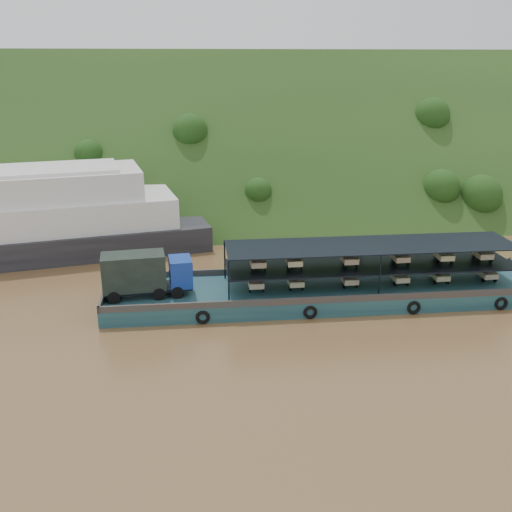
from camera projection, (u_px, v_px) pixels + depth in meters
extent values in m
plane|color=brown|center=(285.00, 306.00, 44.98)|extent=(160.00, 160.00, 0.00)
cube|color=#1B3413|center=(244.00, 201.00, 78.85)|extent=(140.00, 39.60, 39.60)
cube|color=#123140|center=(326.00, 292.00, 45.97)|extent=(35.00, 7.00, 1.20)
cube|color=#592D19|center=(317.00, 268.00, 48.90)|extent=(35.00, 0.20, 0.50)
cube|color=#592D19|center=(337.00, 299.00, 42.50)|extent=(35.00, 0.20, 0.50)
cube|color=#592D19|center=(105.00, 292.00, 43.90)|extent=(0.20, 7.00, 0.50)
torus|color=black|center=(203.00, 317.00, 41.62)|extent=(1.06, 0.26, 1.06)
torus|color=black|center=(310.00, 312.00, 42.44)|extent=(1.06, 0.26, 1.06)
torus|color=black|center=(414.00, 308.00, 43.27)|extent=(1.06, 0.26, 1.06)
torus|color=black|center=(501.00, 304.00, 44.00)|extent=(1.06, 0.26, 1.06)
cylinder|color=black|center=(114.00, 297.00, 42.25)|extent=(1.01, 0.44, 0.98)
cylinder|color=black|center=(114.00, 287.00, 44.14)|extent=(1.01, 0.44, 0.98)
cylinder|color=black|center=(159.00, 294.00, 42.93)|extent=(1.01, 0.44, 0.98)
cylinder|color=black|center=(158.00, 284.00, 44.82)|extent=(1.01, 0.44, 0.98)
cylinder|color=black|center=(177.00, 292.00, 43.20)|extent=(1.01, 0.44, 0.98)
cylinder|color=black|center=(175.00, 282.00, 45.10)|extent=(1.01, 0.44, 0.98)
cube|color=black|center=(148.00, 288.00, 43.67)|extent=(6.82, 2.84, 0.20)
cube|color=navy|center=(180.00, 272.00, 43.82)|extent=(1.90, 2.50, 2.15)
cube|color=black|center=(191.00, 266.00, 43.86)|extent=(0.27, 1.95, 0.88)
cube|color=black|center=(134.00, 271.00, 43.01)|extent=(4.91, 2.83, 2.73)
cube|color=black|center=(370.00, 265.00, 45.61)|extent=(23.00, 5.00, 0.12)
cube|color=black|center=(371.00, 245.00, 45.08)|extent=(23.00, 5.00, 0.08)
cylinder|color=black|center=(229.00, 282.00, 42.07)|extent=(0.12, 0.12, 3.30)
cylinder|color=black|center=(225.00, 260.00, 46.77)|extent=(0.12, 0.12, 3.30)
cylinder|color=black|center=(380.00, 276.00, 43.26)|extent=(0.12, 0.12, 3.30)
cylinder|color=black|center=(361.00, 255.00, 47.96)|extent=(0.12, 0.12, 3.30)
cylinder|color=black|center=(491.00, 250.00, 49.15)|extent=(0.12, 0.12, 3.30)
cylinder|color=black|center=(254.00, 281.00, 46.09)|extent=(0.12, 0.52, 0.52)
cylinder|color=black|center=(250.00, 289.00, 44.34)|extent=(0.14, 0.52, 0.52)
cylinder|color=black|center=(263.00, 289.00, 44.45)|extent=(0.14, 0.52, 0.52)
cube|color=beige|center=(256.00, 283.00, 44.62)|extent=(1.15, 1.50, 0.44)
cube|color=red|center=(254.00, 276.00, 45.64)|extent=(0.55, 0.80, 0.80)
cube|color=red|center=(255.00, 271.00, 45.29)|extent=(0.50, 0.10, 0.10)
cylinder|color=black|center=(292.00, 279.00, 46.42)|extent=(0.12, 0.52, 0.52)
cylinder|color=black|center=(290.00, 288.00, 44.67)|extent=(0.14, 0.52, 0.52)
cylinder|color=black|center=(303.00, 287.00, 44.77)|extent=(0.14, 0.52, 0.52)
cube|color=beige|center=(296.00, 282.00, 44.94)|extent=(1.15, 1.50, 0.44)
cube|color=#AD0B1B|center=(293.00, 274.00, 45.97)|extent=(0.55, 0.80, 0.80)
cube|color=#AD0B1B|center=(294.00, 270.00, 45.62)|extent=(0.50, 0.10, 0.10)
cylinder|color=black|center=(345.00, 277.00, 46.87)|extent=(0.12, 0.52, 0.52)
cylinder|color=black|center=(344.00, 285.00, 45.12)|extent=(0.14, 0.52, 0.52)
cylinder|color=black|center=(357.00, 285.00, 45.22)|extent=(0.14, 0.52, 0.52)
cube|color=#CCB690|center=(349.00, 280.00, 45.39)|extent=(1.15, 1.50, 0.44)
cube|color=red|center=(346.00, 272.00, 46.42)|extent=(0.55, 0.80, 0.80)
cube|color=red|center=(347.00, 267.00, 46.07)|extent=(0.50, 0.10, 0.10)
cylinder|color=black|center=(394.00, 275.00, 47.30)|extent=(0.12, 0.52, 0.52)
cylinder|color=black|center=(395.00, 283.00, 45.55)|extent=(0.14, 0.52, 0.52)
cylinder|color=black|center=(407.00, 283.00, 45.66)|extent=(0.14, 0.52, 0.52)
cube|color=beige|center=(400.00, 277.00, 45.83)|extent=(1.15, 1.50, 0.44)
cube|color=#AF1D0B|center=(395.00, 270.00, 46.85)|extent=(0.55, 0.80, 0.80)
cube|color=#AF1D0B|center=(397.00, 266.00, 46.50)|extent=(0.50, 0.10, 0.10)
cylinder|color=black|center=(433.00, 274.00, 47.65)|extent=(0.12, 0.52, 0.52)
cylinder|color=black|center=(436.00, 282.00, 45.90)|extent=(0.14, 0.52, 0.52)
cylinder|color=black|center=(447.00, 281.00, 46.00)|extent=(0.14, 0.52, 0.52)
cube|color=#C9C48E|center=(440.00, 276.00, 46.17)|extent=(1.15, 1.50, 0.44)
cube|color=red|center=(435.00, 269.00, 47.20)|extent=(0.55, 0.80, 0.80)
cube|color=red|center=(436.00, 264.00, 46.85)|extent=(0.50, 0.10, 0.10)
cylinder|color=black|center=(479.00, 272.00, 48.07)|extent=(0.12, 0.52, 0.52)
cylinder|color=black|center=(483.00, 280.00, 46.32)|extent=(0.14, 0.52, 0.52)
cylinder|color=black|center=(495.00, 279.00, 46.42)|extent=(0.14, 0.52, 0.52)
cube|color=#C5B38B|center=(488.00, 274.00, 46.59)|extent=(1.15, 1.50, 0.44)
cube|color=#B80C1C|center=(481.00, 267.00, 47.62)|extent=(0.55, 0.80, 0.80)
cube|color=#B80C1C|center=(483.00, 262.00, 47.27)|extent=(0.50, 0.10, 0.10)
cylinder|color=black|center=(256.00, 261.00, 45.55)|extent=(0.12, 0.52, 0.52)
cylinder|color=black|center=(252.00, 269.00, 43.80)|extent=(0.14, 0.52, 0.52)
cylinder|color=black|center=(265.00, 268.00, 43.91)|extent=(0.14, 0.52, 0.52)
cube|color=tan|center=(258.00, 263.00, 44.08)|extent=(1.15, 1.50, 0.44)
cube|color=#B6290C|center=(256.00, 256.00, 45.10)|extent=(0.55, 0.80, 0.80)
cube|color=#B6290C|center=(257.00, 250.00, 44.75)|extent=(0.50, 0.10, 0.10)
cylinder|color=black|center=(291.00, 259.00, 45.84)|extent=(0.12, 0.52, 0.52)
cylinder|color=black|center=(288.00, 267.00, 44.10)|extent=(0.14, 0.52, 0.52)
cylinder|color=black|center=(301.00, 267.00, 44.20)|extent=(0.14, 0.52, 0.52)
cube|color=beige|center=(294.00, 261.00, 44.37)|extent=(1.15, 1.50, 0.44)
cube|color=#1A309E|center=(292.00, 254.00, 45.39)|extent=(0.55, 0.80, 0.80)
cube|color=#1A309E|center=(292.00, 249.00, 45.04)|extent=(0.50, 0.10, 0.10)
cylinder|color=black|center=(345.00, 257.00, 46.30)|extent=(0.12, 0.52, 0.52)
cylinder|color=black|center=(344.00, 265.00, 44.56)|extent=(0.14, 0.52, 0.52)
cylinder|color=black|center=(357.00, 265.00, 44.66)|extent=(0.14, 0.52, 0.52)
cube|color=tan|center=(350.00, 259.00, 44.83)|extent=(1.15, 1.50, 0.44)
cube|color=#B5140C|center=(346.00, 252.00, 45.85)|extent=(0.55, 0.80, 0.80)
cube|color=#B5140C|center=(347.00, 247.00, 45.50)|extent=(0.50, 0.10, 0.10)
cylinder|color=black|center=(394.00, 256.00, 46.73)|extent=(0.12, 0.52, 0.52)
cylinder|color=black|center=(395.00, 263.00, 44.99)|extent=(0.14, 0.52, 0.52)
cylinder|color=black|center=(408.00, 263.00, 45.09)|extent=(0.14, 0.52, 0.52)
cube|color=tan|center=(400.00, 257.00, 45.26)|extent=(1.15, 1.50, 0.44)
cube|color=beige|center=(396.00, 251.00, 46.28)|extent=(0.55, 0.80, 0.80)
cube|color=beige|center=(397.00, 246.00, 45.93)|extent=(0.50, 0.10, 0.10)
cylinder|color=black|center=(436.00, 254.00, 47.11)|extent=(0.12, 0.52, 0.52)
cylinder|color=black|center=(440.00, 261.00, 45.36)|extent=(0.14, 0.52, 0.52)
cylinder|color=black|center=(452.00, 261.00, 45.46)|extent=(0.14, 0.52, 0.52)
cube|color=beige|center=(444.00, 256.00, 45.63)|extent=(1.15, 1.50, 0.44)
cube|color=red|center=(438.00, 249.00, 46.66)|extent=(0.55, 0.80, 0.80)
cube|color=red|center=(440.00, 244.00, 46.31)|extent=(0.50, 0.10, 0.10)
cylinder|color=black|center=(474.00, 253.00, 47.45)|extent=(0.12, 0.52, 0.52)
cylinder|color=black|center=(479.00, 260.00, 45.70)|extent=(0.14, 0.52, 0.52)
cylinder|color=black|center=(491.00, 259.00, 45.80)|extent=(0.14, 0.52, 0.52)
cube|color=#BEB186|center=(483.00, 254.00, 45.97)|extent=(1.15, 1.50, 0.44)
cube|color=#C1B388|center=(477.00, 248.00, 47.00)|extent=(0.55, 0.80, 0.80)
cube|color=#C1B388|center=(479.00, 243.00, 46.65)|extent=(0.50, 0.10, 0.10)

